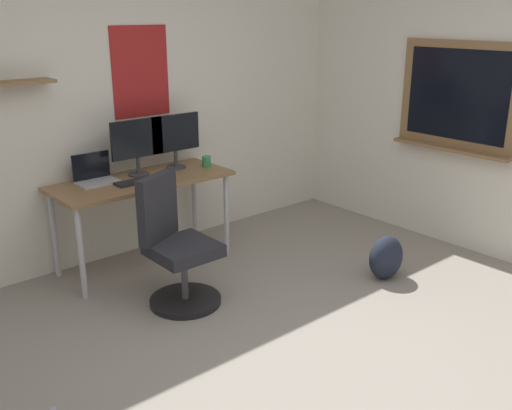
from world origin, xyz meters
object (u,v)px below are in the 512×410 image
at_px(laptop, 95,176).
at_px(backpack, 386,257).
at_px(office_chair, 176,250).
at_px(computer_mouse, 169,174).
at_px(desk, 142,188).
at_px(monitor_primary, 137,143).
at_px(monitor_secondary, 175,137).
at_px(coffee_mug, 207,161).
at_px(keyboard, 138,181).

relative_size(laptop, backpack, 0.88).
xyz_separation_m(office_chair, computer_mouse, (0.38, 0.67, 0.35)).
bearing_deg(backpack, desk, 131.48).
bearing_deg(office_chair, backpack, -26.50).
height_order(desk, monitor_primary, monitor_primary).
xyz_separation_m(office_chair, monitor_secondary, (0.57, 0.84, 0.61)).
xyz_separation_m(desk, laptop, (-0.33, 0.15, 0.13)).
relative_size(desk, monitor_primary, 3.13).
height_order(office_chair, coffee_mug, office_chair).
bearing_deg(computer_mouse, monitor_secondary, 42.19).
distance_m(monitor_primary, backpack, 2.19).
bearing_deg(office_chair, laptop, 99.91).
xyz_separation_m(office_chair, keyboard, (0.10, 0.67, 0.35)).
relative_size(monitor_primary, keyboard, 1.25).
xyz_separation_m(monitor_primary, computer_mouse, (0.17, -0.17, -0.25)).
relative_size(keyboard, backpack, 1.05).
distance_m(office_chair, coffee_mug, 1.14).
height_order(coffee_mug, backpack, coffee_mug).
height_order(office_chair, monitor_secondary, monitor_secondary).
relative_size(computer_mouse, backpack, 0.30).
xyz_separation_m(office_chair, laptop, (-0.16, 0.89, 0.39)).
bearing_deg(monitor_primary, computer_mouse, -45.55).
bearing_deg(backpack, office_chair, 153.50).
xyz_separation_m(monitor_primary, coffee_mug, (0.59, -0.12, -0.22)).
bearing_deg(monitor_primary, monitor_secondary, 0.00).
bearing_deg(laptop, desk, -24.11).
bearing_deg(laptop, office_chair, -80.09).
relative_size(office_chair, laptop, 3.06).
distance_m(monitor_secondary, coffee_mug, 0.34).
bearing_deg(desk, office_chair, -103.06).
relative_size(desk, keyboard, 3.93).
height_order(keyboard, backpack, keyboard).
height_order(computer_mouse, coffee_mug, coffee_mug).
xyz_separation_m(office_chair, backpack, (1.48, -0.74, -0.23)).
distance_m(monitor_primary, monitor_secondary, 0.36).
xyz_separation_m(monitor_primary, backpack, (1.27, -1.58, -0.84)).
relative_size(desk, backpack, 4.14).
height_order(desk, monitor_secondary, monitor_secondary).
bearing_deg(backpack, monitor_secondary, 119.92).
bearing_deg(keyboard, backpack, -45.46).
xyz_separation_m(desk, coffee_mug, (0.63, -0.03, 0.12)).
bearing_deg(monitor_secondary, office_chair, -124.25).
relative_size(desk, monitor_secondary, 3.13).
bearing_deg(computer_mouse, office_chair, -119.69).
height_order(monitor_secondary, backpack, monitor_secondary).
bearing_deg(monitor_secondary, keyboard, -159.74).
height_order(desk, keyboard, keyboard).
distance_m(monitor_primary, computer_mouse, 0.35).
distance_m(laptop, backpack, 2.39).
height_order(monitor_primary, coffee_mug, monitor_primary).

